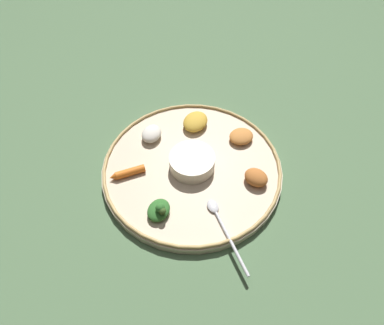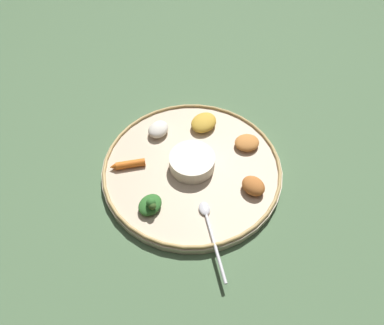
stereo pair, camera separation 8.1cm
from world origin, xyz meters
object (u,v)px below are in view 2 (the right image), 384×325
Objects in this scene: carrot_near_spoon at (128,164)px; greens_pile at (150,205)px; spoon at (210,227)px; center_bowl at (192,161)px.

greens_pile is at bearing -33.82° from carrot_near_spoon.
center_bowl is at bearing 130.52° from spoon.
greens_pile is 0.13m from carrot_near_spoon.
greens_pile is (-0.03, -0.14, -0.00)m from center_bowl.
carrot_near_spoon is (-0.24, 0.06, 0.01)m from spoon.
spoon is at bearing 6.88° from greens_pile.
center_bowl is 0.17m from spoon.
carrot_near_spoon is at bearing -151.86° from center_bowl.
greens_pile is at bearing -173.12° from spoon.
spoon is 0.25m from carrot_near_spoon.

